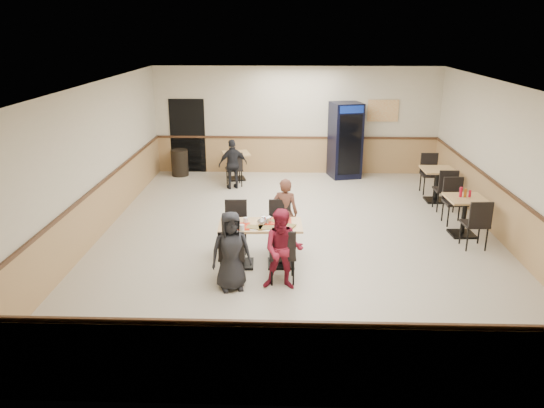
{
  "coord_description": "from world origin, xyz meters",
  "views": [
    {
      "loc": [
        -0.2,
        -9.89,
        4.02
      ],
      "look_at": [
        -0.51,
        -0.5,
        0.87
      ],
      "focal_mm": 35.0,
      "sensor_mm": 36.0,
      "label": 1
    }
  ],
  "objects_px": {
    "side_table_far": "(437,180)",
    "pepsi_cooler": "(345,140)",
    "back_table": "(236,162)",
    "diner_woman_left": "(231,251)",
    "diner_man_opposite": "(285,213)",
    "diner_woman_right": "(283,250)",
    "trash_bin": "(180,163)",
    "side_table_near": "(465,210)",
    "lone_diner": "(233,164)",
    "main_table": "(261,238)"
  },
  "relations": [
    {
      "from": "diner_woman_right",
      "to": "pepsi_cooler",
      "type": "relative_size",
      "value": 0.65
    },
    {
      "from": "pepsi_cooler",
      "to": "side_table_far",
      "type": "bearing_deg",
      "value": -61.41
    },
    {
      "from": "side_table_far",
      "to": "back_table",
      "type": "height_order",
      "value": "side_table_far"
    },
    {
      "from": "main_table",
      "to": "lone_diner",
      "type": "relative_size",
      "value": 1.14
    },
    {
      "from": "main_table",
      "to": "trash_bin",
      "type": "distance_m",
      "value": 6.42
    },
    {
      "from": "diner_woman_left",
      "to": "side_table_near",
      "type": "height_order",
      "value": "diner_woman_left"
    },
    {
      "from": "side_table_far",
      "to": "lone_diner",
      "type": "bearing_deg",
      "value": 169.67
    },
    {
      "from": "back_table",
      "to": "diner_woman_left",
      "type": "bearing_deg",
      "value": -85.16
    },
    {
      "from": "diner_man_opposite",
      "to": "back_table",
      "type": "distance_m",
      "value": 4.83
    },
    {
      "from": "diner_woman_left",
      "to": "diner_woman_right",
      "type": "relative_size",
      "value": 0.98
    },
    {
      "from": "diner_man_opposite",
      "to": "trash_bin",
      "type": "bearing_deg",
      "value": -48.43
    },
    {
      "from": "diner_woman_right",
      "to": "diner_man_opposite",
      "type": "distance_m",
      "value": 1.75
    },
    {
      "from": "diner_woman_right",
      "to": "trash_bin",
      "type": "bearing_deg",
      "value": 117.22
    },
    {
      "from": "diner_woman_right",
      "to": "side_table_far",
      "type": "xyz_separation_m",
      "value": [
        3.64,
        4.61,
        -0.13
      ]
    },
    {
      "from": "side_table_near",
      "to": "back_table",
      "type": "xyz_separation_m",
      "value": [
        -4.97,
        3.97,
        -0.03
      ]
    },
    {
      "from": "pepsi_cooler",
      "to": "diner_woman_right",
      "type": "bearing_deg",
      "value": -117.88
    },
    {
      "from": "main_table",
      "to": "trash_bin",
      "type": "height_order",
      "value": "main_table"
    },
    {
      "from": "lone_diner",
      "to": "side_table_near",
      "type": "relative_size",
      "value": 1.62
    },
    {
      "from": "diner_man_opposite",
      "to": "side_table_near",
      "type": "distance_m",
      "value": 3.65
    },
    {
      "from": "lone_diner",
      "to": "side_table_near",
      "type": "distance_m",
      "value": 5.87
    },
    {
      "from": "diner_woman_left",
      "to": "diner_man_opposite",
      "type": "height_order",
      "value": "diner_man_opposite"
    },
    {
      "from": "diner_man_opposite",
      "to": "back_table",
      "type": "relative_size",
      "value": 1.57
    },
    {
      "from": "diner_woman_right",
      "to": "back_table",
      "type": "bearing_deg",
      "value": 105.26
    },
    {
      "from": "diner_woman_left",
      "to": "side_table_far",
      "type": "height_order",
      "value": "diner_woman_left"
    },
    {
      "from": "side_table_far",
      "to": "pepsi_cooler",
      "type": "xyz_separation_m",
      "value": [
        -2.01,
        2.16,
        0.5
      ]
    },
    {
      "from": "lone_diner",
      "to": "pepsi_cooler",
      "type": "distance_m",
      "value": 3.27
    },
    {
      "from": "lone_diner",
      "to": "side_table_far",
      "type": "xyz_separation_m",
      "value": [
        5.0,
        -0.91,
        -0.11
      ]
    },
    {
      "from": "diner_man_opposite",
      "to": "side_table_far",
      "type": "height_order",
      "value": "diner_man_opposite"
    },
    {
      "from": "diner_woman_right",
      "to": "diner_woman_left",
      "type": "bearing_deg",
      "value": -173.94
    },
    {
      "from": "diner_woman_right",
      "to": "trash_bin",
      "type": "xyz_separation_m",
      "value": [
        -3.0,
        6.73,
        -0.3
      ]
    },
    {
      "from": "diner_woman_left",
      "to": "pepsi_cooler",
      "type": "relative_size",
      "value": 0.63
    },
    {
      "from": "diner_man_opposite",
      "to": "pepsi_cooler",
      "type": "bearing_deg",
      "value": -97.48
    },
    {
      "from": "diner_woman_right",
      "to": "side_table_far",
      "type": "distance_m",
      "value": 5.88
    },
    {
      "from": "lone_diner",
      "to": "back_table",
      "type": "relative_size",
      "value": 1.51
    },
    {
      "from": "back_table",
      "to": "side_table_near",
      "type": "bearing_deg",
      "value": -38.59
    },
    {
      "from": "diner_man_opposite",
      "to": "trash_bin",
      "type": "height_order",
      "value": "diner_man_opposite"
    },
    {
      "from": "main_table",
      "to": "side_table_near",
      "type": "relative_size",
      "value": 1.85
    },
    {
      "from": "lone_diner",
      "to": "side_table_far",
      "type": "relative_size",
      "value": 1.6
    },
    {
      "from": "diner_woman_left",
      "to": "back_table",
      "type": "relative_size",
      "value": 1.53
    },
    {
      "from": "diner_woman_left",
      "to": "side_table_near",
      "type": "relative_size",
      "value": 1.64
    },
    {
      "from": "diner_woman_right",
      "to": "lone_diner",
      "type": "distance_m",
      "value": 5.69
    },
    {
      "from": "diner_woman_right",
      "to": "pepsi_cooler",
      "type": "bearing_deg",
      "value": 79.65
    },
    {
      "from": "diner_man_opposite",
      "to": "back_table",
      "type": "height_order",
      "value": "diner_man_opposite"
    },
    {
      "from": "pepsi_cooler",
      "to": "back_table",
      "type": "bearing_deg",
      "value": 173.12
    },
    {
      "from": "diner_woman_right",
      "to": "back_table",
      "type": "distance_m",
      "value": 6.53
    },
    {
      "from": "diner_man_opposite",
      "to": "side_table_far",
      "type": "xyz_separation_m",
      "value": [
        3.62,
        2.86,
        -0.14
      ]
    },
    {
      "from": "side_table_near",
      "to": "trash_bin",
      "type": "distance_m",
      "value": 7.89
    },
    {
      "from": "diner_man_opposite",
      "to": "side_table_near",
      "type": "height_order",
      "value": "diner_man_opposite"
    },
    {
      "from": "side_table_near",
      "to": "side_table_far",
      "type": "xyz_separation_m",
      "value": [
        0.03,
        2.2,
        0.01
      ]
    },
    {
      "from": "diner_woman_left",
      "to": "diner_man_opposite",
      "type": "distance_m",
      "value": 1.98
    }
  ]
}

